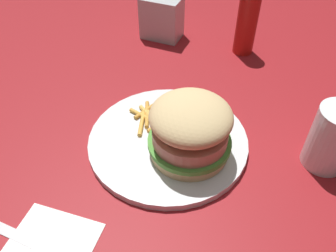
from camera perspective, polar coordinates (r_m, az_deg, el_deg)
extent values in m
plane|color=maroon|center=(0.56, -1.08, -2.85)|extent=(1.60, 1.60, 0.00)
cylinder|color=silver|center=(0.56, 0.00, -2.68)|extent=(0.26, 0.26, 0.01)
cylinder|color=tan|center=(0.53, 3.56, -3.56)|extent=(0.12, 0.12, 0.02)
cylinder|color=#4C9338|center=(0.52, 3.62, -2.60)|extent=(0.13, 0.13, 0.01)
cylinder|color=tan|center=(0.51, 3.69, -1.41)|extent=(0.11, 0.11, 0.02)
ellipsoid|color=tan|center=(0.49, 3.88, 1.57)|extent=(0.12, 0.12, 0.05)
cylinder|color=gold|center=(0.58, -0.35, 0.66)|extent=(0.05, 0.04, 0.01)
cylinder|color=gold|center=(0.59, -3.55, 1.99)|extent=(0.01, 0.06, 0.01)
cylinder|color=gold|center=(0.58, -4.46, 0.38)|extent=(0.01, 0.06, 0.01)
cylinder|color=gold|center=(0.58, -0.51, 0.49)|extent=(0.05, 0.05, 0.01)
cylinder|color=#E5B251|center=(0.59, -0.37, 1.78)|extent=(0.07, 0.03, 0.01)
cylinder|color=gold|center=(0.59, -3.97, 1.55)|extent=(0.06, 0.04, 0.01)
cylinder|color=gold|center=(0.58, -0.97, 0.60)|extent=(0.03, 0.04, 0.01)
cylinder|color=#E5B251|center=(0.59, -2.93, 1.49)|extent=(0.05, 0.06, 0.01)
cylinder|color=gold|center=(0.60, -3.90, 2.49)|extent=(0.04, 0.04, 0.01)
cube|color=white|center=(0.48, -19.58, -18.96)|extent=(0.14, 0.14, 0.00)
cube|color=silver|center=(0.49, -22.60, -17.16)|extent=(0.11, 0.05, 0.00)
cylinder|color=silver|center=(0.55, 25.84, -1.88)|extent=(0.07, 0.07, 0.10)
cylinder|color=orange|center=(0.57, 25.14, -3.50)|extent=(0.06, 0.06, 0.06)
cube|color=#B7BABF|center=(0.82, -1.06, 17.69)|extent=(0.11, 0.09, 0.10)
cylinder|color=#B21914|center=(0.77, 13.07, 16.43)|extent=(0.04, 0.04, 0.14)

